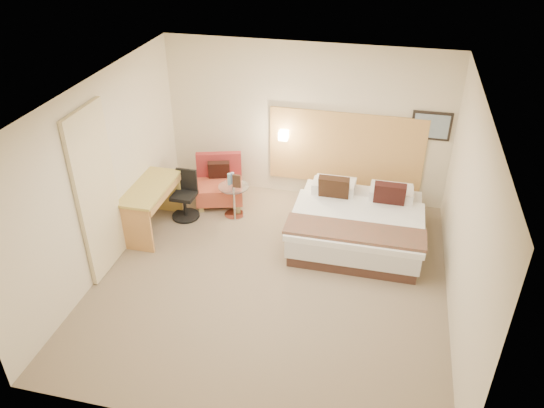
% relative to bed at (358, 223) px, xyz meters
% --- Properties ---
extents(floor, '(4.80, 5.00, 0.02)m').
position_rel_bed_xyz_m(floor, '(-1.07, -1.24, -0.32)').
color(floor, '#786650').
rests_on(floor, ground).
extents(ceiling, '(4.80, 5.00, 0.02)m').
position_rel_bed_xyz_m(ceiling, '(-1.07, -1.24, 2.40)').
color(ceiling, white).
rests_on(ceiling, floor).
extents(wall_back, '(4.80, 0.02, 2.70)m').
position_rel_bed_xyz_m(wall_back, '(-1.07, 1.27, 1.04)').
color(wall_back, beige).
rests_on(wall_back, floor).
extents(wall_front, '(4.80, 0.02, 2.70)m').
position_rel_bed_xyz_m(wall_front, '(-1.07, -3.75, 1.04)').
color(wall_front, beige).
rests_on(wall_front, floor).
extents(wall_left, '(0.02, 5.00, 2.70)m').
position_rel_bed_xyz_m(wall_left, '(-3.48, -1.24, 1.04)').
color(wall_left, beige).
rests_on(wall_left, floor).
extents(wall_right, '(0.02, 5.00, 2.70)m').
position_rel_bed_xyz_m(wall_right, '(1.34, -1.24, 1.04)').
color(wall_right, beige).
rests_on(wall_right, floor).
extents(headboard_panel, '(2.60, 0.04, 1.30)m').
position_rel_bed_xyz_m(headboard_panel, '(-0.37, 1.23, 0.64)').
color(headboard_panel, tan).
rests_on(headboard_panel, wall_back).
extents(art_frame, '(0.62, 0.03, 0.47)m').
position_rel_bed_xyz_m(art_frame, '(0.95, 1.24, 1.19)').
color(art_frame, black).
rests_on(art_frame, wall_back).
extents(art_canvas, '(0.54, 0.01, 0.39)m').
position_rel_bed_xyz_m(art_canvas, '(0.95, 1.22, 1.19)').
color(art_canvas, gray).
rests_on(art_canvas, wall_back).
extents(lamp_arm, '(0.02, 0.12, 0.02)m').
position_rel_bed_xyz_m(lamp_arm, '(-1.42, 1.18, 0.84)').
color(lamp_arm, silver).
rests_on(lamp_arm, wall_back).
extents(lamp_shade, '(0.15, 0.15, 0.15)m').
position_rel_bed_xyz_m(lamp_shade, '(-1.42, 1.12, 0.84)').
color(lamp_shade, '#FFEDC6').
rests_on(lamp_shade, wall_back).
extents(curtain, '(0.06, 0.90, 2.42)m').
position_rel_bed_xyz_m(curtain, '(-3.43, -1.49, 0.91)').
color(curtain, beige).
rests_on(curtain, wall_left).
extents(bottle_a, '(0.06, 0.06, 0.20)m').
position_rel_bed_xyz_m(bottle_a, '(-2.14, 0.29, 0.35)').
color(bottle_a, '#7EAFC3').
rests_on(bottle_a, side_table).
extents(bottle_b, '(0.06, 0.06, 0.20)m').
position_rel_bed_xyz_m(bottle_b, '(-2.10, 0.33, 0.35)').
color(bottle_b, '#88A2D3').
rests_on(bottle_b, side_table).
extents(menu_folder, '(0.13, 0.05, 0.22)m').
position_rel_bed_xyz_m(menu_folder, '(-2.00, 0.23, 0.36)').
color(menu_folder, '#3B2418').
rests_on(menu_folder, side_table).
extents(bed, '(1.99, 1.91, 0.95)m').
position_rel_bed_xyz_m(bed, '(0.00, 0.00, 0.00)').
color(bed, '#412820').
rests_on(bed, floor).
extents(lounge_chair, '(0.94, 0.88, 0.82)m').
position_rel_bed_xyz_m(lounge_chair, '(-2.44, 0.65, 0.02)').
color(lounge_chair, tan).
rests_on(lounge_chair, floor).
extents(side_table, '(0.51, 0.51, 0.56)m').
position_rel_bed_xyz_m(side_table, '(-2.06, 0.24, 0.00)').
color(side_table, silver).
rests_on(side_table, floor).
extents(desk, '(0.59, 1.27, 0.79)m').
position_rel_bed_xyz_m(desk, '(-3.18, -0.45, 0.31)').
color(desk, '#B7A048').
rests_on(desk, floor).
extents(desk_chair, '(0.47, 0.47, 0.81)m').
position_rel_bed_xyz_m(desk_chair, '(-2.84, 0.04, 0.02)').
color(desk_chair, black).
rests_on(desk_chair, floor).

